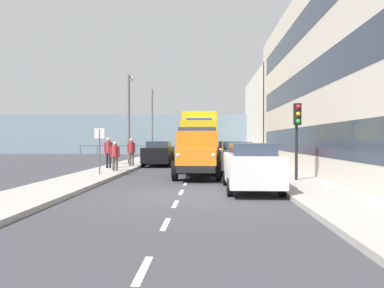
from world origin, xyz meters
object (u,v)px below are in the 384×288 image
object	(u,v)px
pedestrian_by_lamp	(131,150)
lamp_post_promenade	(129,111)
pedestrian_strolling	(115,154)
car_black_oppositeside_0	(159,153)
car_silver_kerbside_1	(236,157)
car_red_kerbside_2	(229,153)
lamp_post_far	(152,117)
truck_vintage_orange	(197,153)
lorry_cargo_yellow	(200,137)
traffic_light_near	(297,125)
car_white_kerbside_near	(250,166)
pedestrian_couple_b	(108,150)
pedestrian_near_railing	(115,151)
street_sign	(100,143)

from	to	relation	value
pedestrian_by_lamp	lamp_post_promenade	world-z (taller)	lamp_post_promenade
pedestrian_strolling	pedestrian_by_lamp	distance (m)	3.33
pedestrian_strolling	car_black_oppositeside_0	bearing A→B (deg)	-106.53
car_silver_kerbside_1	pedestrian_strolling	world-z (taller)	pedestrian_strolling
car_red_kerbside_2	lamp_post_far	distance (m)	12.87
truck_vintage_orange	car_black_oppositeside_0	bearing A→B (deg)	-68.38
lamp_post_promenade	lamp_post_far	distance (m)	10.31
lamp_post_far	lamp_post_promenade	bearing A→B (deg)	89.96
pedestrian_by_lamp	lamp_post_far	distance (m)	13.12
lorry_cargo_yellow	car_black_oppositeside_0	bearing A→B (deg)	40.41
pedestrian_strolling	traffic_light_near	size ratio (longest dim) A/B	0.49
car_red_kerbside_2	pedestrian_strolling	size ratio (longest dim) A/B	2.70
car_black_oppositeside_0	traffic_light_near	size ratio (longest dim) A/B	1.27
pedestrian_strolling	lorry_cargo_yellow	bearing A→B (deg)	-119.45
car_black_oppositeside_0	pedestrian_by_lamp	xyz separation A→B (m)	(1.47, 2.16, 0.30)
lorry_cargo_yellow	car_silver_kerbside_1	world-z (taller)	lorry_cargo_yellow
lamp_post_promenade	lamp_post_far	bearing A→B (deg)	-90.04
car_black_oppositeside_0	pedestrian_by_lamp	bearing A→B (deg)	55.76
traffic_light_near	lamp_post_promenade	distance (m)	13.52
pedestrian_by_lamp	lamp_post_promenade	distance (m)	3.72
car_black_oppositeside_0	pedestrian_strolling	bearing A→B (deg)	73.47
car_white_kerbside_near	traffic_light_near	world-z (taller)	traffic_light_near
car_silver_kerbside_1	pedestrian_couple_b	size ratio (longest dim) A/B	2.12
car_black_oppositeside_0	pedestrian_near_railing	xyz separation A→B (m)	(2.96, 0.50, 0.17)
car_red_kerbside_2	pedestrian_strolling	distance (m)	8.80
pedestrian_strolling	lamp_post_promenade	xyz separation A→B (m)	(0.52, -5.78, 2.83)
lamp_post_far	traffic_light_near	bearing A→B (deg)	114.82
car_silver_kerbside_1	pedestrian_near_railing	distance (m)	9.15
pedestrian_near_railing	traffic_light_near	xyz separation A→B (m)	(-10.10, 8.93, 1.41)
car_white_kerbside_near	pedestrian_near_railing	world-z (taller)	car_white_kerbside_near
car_white_kerbside_near	pedestrian_near_railing	distance (m)	13.51
car_black_oppositeside_0	traffic_light_near	xyz separation A→B (m)	(-7.14, 9.43, 1.58)
pedestrian_strolling	street_sign	world-z (taller)	street_sign
traffic_light_near	pedestrian_near_railing	bearing A→B (deg)	-41.50
pedestrian_strolling	lamp_post_far	bearing A→B (deg)	-88.19
truck_vintage_orange	car_silver_kerbside_1	xyz separation A→B (m)	(-2.05, -2.25, -0.28)
truck_vintage_orange	lamp_post_promenade	world-z (taller)	lamp_post_promenade
lamp_post_promenade	car_white_kerbside_near	bearing A→B (deg)	121.13
lamp_post_far	street_sign	bearing A→B (deg)	90.75
lorry_cargo_yellow	pedestrian_by_lamp	xyz separation A→B (m)	(4.29, 4.56, -0.88)
car_red_kerbside_2	pedestrian_near_railing	xyz separation A→B (m)	(7.92, 0.86, 0.17)
truck_vintage_orange	lamp_post_far	bearing A→B (deg)	-74.31
car_black_oppositeside_0	pedestrian_near_railing	world-z (taller)	car_black_oppositeside_0
car_black_oppositeside_0	lamp_post_far	bearing A→B (deg)	-78.63
car_black_oppositeside_0	street_sign	xyz separation A→B (m)	(1.90, 7.29, 0.79)
pedestrian_near_railing	lamp_post_far	bearing A→B (deg)	-94.27
car_red_kerbside_2	car_black_oppositeside_0	bearing A→B (deg)	4.23
pedestrian_couple_b	lamp_post_promenade	size ratio (longest dim) A/B	0.29
car_silver_kerbside_1	pedestrian_couple_b	bearing A→B (deg)	-10.25
truck_vintage_orange	traffic_light_near	world-z (taller)	traffic_light_near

